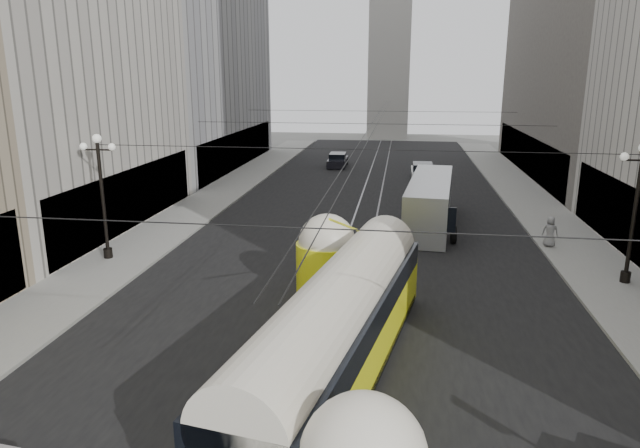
% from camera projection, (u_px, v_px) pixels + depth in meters
% --- Properties ---
extents(road, '(20.00, 85.00, 0.02)m').
position_uv_depth(road, '(368.00, 206.00, 41.73)').
color(road, black).
rests_on(road, ground).
extents(sidewalk_left, '(4.00, 72.00, 0.15)m').
position_uv_depth(sidewalk_left, '(225.00, 191.00, 46.71)').
color(sidewalk_left, gray).
rests_on(sidewalk_left, ground).
extents(sidewalk_right, '(4.00, 72.00, 0.15)m').
position_uv_depth(sidewalk_right, '(529.00, 200.00, 43.41)').
color(sidewalk_right, gray).
rests_on(sidewalk_right, ground).
extents(rail_left, '(0.12, 85.00, 0.04)m').
position_uv_depth(rail_left, '(358.00, 206.00, 41.83)').
color(rail_left, gray).
rests_on(rail_left, ground).
extents(rail_right, '(0.12, 85.00, 0.04)m').
position_uv_depth(rail_right, '(379.00, 206.00, 41.63)').
color(rail_right, gray).
rests_on(rail_right, ground).
extents(building_left_far, '(12.60, 28.60, 28.60)m').
position_uv_depth(building_left_far, '(177.00, 22.00, 55.65)').
color(building_left_far, '#999999').
rests_on(building_left_far, ground).
extents(distant_tower, '(6.00, 6.00, 31.36)m').
position_uv_depth(distant_tower, '(390.00, 34.00, 83.36)').
color(distant_tower, '#B2AFA8').
rests_on(distant_tower, ground).
extents(lamppost_left_mid, '(1.86, 0.44, 6.37)m').
position_uv_depth(lamppost_left_mid, '(102.00, 190.00, 28.63)').
color(lamppost_left_mid, black).
rests_on(lamppost_left_mid, sidewalk_left).
extents(lamppost_right_mid, '(1.86, 0.44, 6.37)m').
position_uv_depth(lamppost_right_mid, '(636.00, 206.00, 25.17)').
color(lamppost_right_mid, black).
rests_on(lamppost_right_mid, sidewalk_right).
extents(catenary, '(25.00, 72.00, 0.23)m').
position_uv_depth(catenary, '(371.00, 126.00, 39.25)').
color(catenary, black).
rests_on(catenary, ground).
extents(streetcar, '(5.19, 16.58, 3.69)m').
position_uv_depth(streetcar, '(338.00, 326.00, 17.68)').
color(streetcar, '#EEF415').
rests_on(streetcar, ground).
extents(city_bus, '(3.54, 11.90, 2.97)m').
position_uv_depth(city_bus, '(430.00, 200.00, 36.10)').
color(city_bus, '#B0B2B6').
rests_on(city_bus, ground).
extents(sedan_white_far, '(2.00, 4.81, 1.52)m').
position_uv_depth(sedan_white_far, '(422.00, 172.00, 51.83)').
color(sedan_white_far, white).
rests_on(sedan_white_far, ground).
extents(sedan_dark_far, '(1.93, 4.51, 1.41)m').
position_uv_depth(sedan_dark_far, '(338.00, 161.00, 59.23)').
color(sedan_dark_far, black).
rests_on(sedan_dark_far, ground).
extents(pedestrian_sidewalk_right, '(0.93, 0.69, 1.71)m').
position_uv_depth(pedestrian_sidewalk_right, '(550.00, 232.00, 31.24)').
color(pedestrian_sidewalk_right, gray).
rests_on(pedestrian_sidewalk_right, sidewalk_right).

